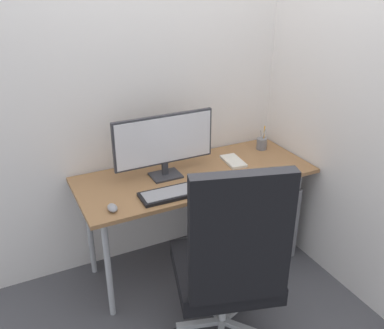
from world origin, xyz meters
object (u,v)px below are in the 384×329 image
office_chair (230,262)px  mouse (112,208)px  pen_holder (262,143)px  notebook (233,161)px  keyboard (175,193)px  monitor (164,142)px  filing_cabinet (252,217)px

office_chair → mouse: 0.69m
mouse → pen_holder: (1.21, 0.34, 0.03)m
office_chair → notebook: office_chair is taller
keyboard → pen_holder: pen_holder is taller
mouse → pen_holder: bearing=17.3°
office_chair → monitor: (-0.02, 0.77, 0.36)m
mouse → pen_holder: 1.26m
pen_holder → notebook: bearing=-160.8°
monitor → pen_holder: size_ratio=3.75×
office_chair → filing_cabinet: office_chair is taller
mouse → notebook: mouse is taller
monitor → notebook: 0.54m
filing_cabinet → mouse: (-1.05, -0.16, 0.45)m
monitor → notebook: (0.49, -0.02, -0.22)m
monitor → mouse: 0.54m
filing_cabinet → keyboard: bearing=-167.2°
office_chair → filing_cabinet: size_ratio=2.09×
office_chair → keyboard: size_ratio=2.71×
filing_cabinet → keyboard: keyboard is taller
mouse → filing_cabinet: bearing=10.4°
monitor → notebook: monitor is taller
office_chair → monitor: 0.86m
pen_holder → office_chair: bearing=-131.9°
notebook → keyboard: bearing=-151.5°
filing_cabinet → pen_holder: size_ratio=3.18×
office_chair → filing_cabinet: 0.96m
office_chair → mouse: bearing=130.4°
office_chair → keyboard: bearing=96.4°
filing_cabinet → notebook: notebook is taller
mouse → office_chair: bearing=-48.1°
office_chair → monitor: office_chair is taller
keyboard → notebook: 0.58m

